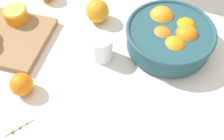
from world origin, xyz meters
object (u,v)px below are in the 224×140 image
at_px(fruit_bowl, 170,36).
at_px(orange_half_0, 16,15).
at_px(loose_orange_1, 21,84).
at_px(juice_glass, 102,49).
at_px(loose_orange_0, 97,11).

xyz_separation_m(fruit_bowl, orange_half_0, (-0.49, -0.10, -0.00)).
bearing_deg(loose_orange_1, juice_glass, 53.28).
relative_size(fruit_bowl, orange_half_0, 3.49).
height_order(juice_glass, loose_orange_1, juice_glass).
relative_size(fruit_bowl, loose_orange_1, 4.17).
relative_size(juice_glass, loose_orange_1, 1.25).
height_order(fruit_bowl, loose_orange_0, fruit_bowl).
bearing_deg(juice_glass, loose_orange_1, -126.72).
distance_m(juice_glass, loose_orange_1, 0.25).
height_order(orange_half_0, loose_orange_1, same).
distance_m(orange_half_0, loose_orange_0, 0.27).
relative_size(orange_half_0, loose_orange_0, 0.99).
xyz_separation_m(orange_half_0, loose_orange_0, (0.24, 0.12, -0.00)).
relative_size(juice_glass, loose_orange_0, 1.03).
xyz_separation_m(fruit_bowl, loose_orange_1, (-0.33, -0.32, -0.01)).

